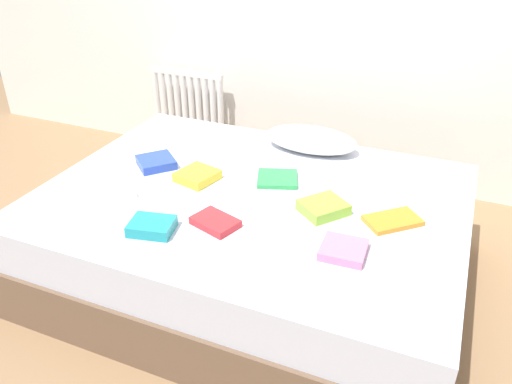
% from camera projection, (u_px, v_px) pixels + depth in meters
% --- Properties ---
extents(ground_plane, '(8.00, 8.00, 0.00)m').
position_uv_depth(ground_plane, '(252.00, 276.00, 2.67)').
color(ground_plane, '#93704C').
extents(bed, '(2.00, 1.50, 0.50)m').
position_uv_depth(bed, '(252.00, 237.00, 2.54)').
color(bed, brown).
rests_on(bed, ground).
extents(radiator, '(0.58, 0.04, 0.56)m').
position_uv_depth(radiator, '(188.00, 108.00, 3.79)').
color(radiator, white).
rests_on(radiator, ground).
extents(pillow, '(0.51, 0.26, 0.13)m').
position_uv_depth(pillow, '(311.00, 139.00, 2.81)').
color(pillow, white).
rests_on(pillow, bed).
extents(textbook_lime, '(0.25, 0.25, 0.05)m').
position_uv_depth(textbook_lime, '(323.00, 207.00, 2.26)').
color(textbook_lime, '#8CC638').
rests_on(textbook_lime, bed).
extents(textbook_white, '(0.28, 0.25, 0.03)m').
position_uv_depth(textbook_white, '(114.00, 189.00, 2.43)').
color(textbook_white, white).
rests_on(textbook_white, bed).
extents(textbook_red, '(0.22, 0.19, 0.03)m').
position_uv_depth(textbook_red, '(215.00, 222.00, 2.17)').
color(textbook_red, red).
rests_on(textbook_red, bed).
extents(textbook_pink, '(0.18, 0.18, 0.04)m').
position_uv_depth(textbook_pink, '(343.00, 250.00, 1.99)').
color(textbook_pink, pink).
rests_on(textbook_pink, bed).
extents(textbook_yellow, '(0.21, 0.22, 0.05)m').
position_uv_depth(textbook_yellow, '(197.00, 176.00, 2.52)').
color(textbook_yellow, yellow).
rests_on(textbook_yellow, bed).
extents(textbook_blue, '(0.25, 0.25, 0.04)m').
position_uv_depth(textbook_blue, '(156.00, 162.00, 2.66)').
color(textbook_blue, '#2847B7').
rests_on(textbook_blue, bed).
extents(textbook_orange, '(0.27, 0.26, 0.02)m').
position_uv_depth(textbook_orange, '(393.00, 221.00, 2.19)').
color(textbook_orange, orange).
rests_on(textbook_orange, bed).
extents(textbook_teal, '(0.21, 0.18, 0.05)m').
position_uv_depth(textbook_teal, '(152.00, 226.00, 2.13)').
color(textbook_teal, teal).
rests_on(textbook_teal, bed).
extents(textbook_green, '(0.25, 0.24, 0.02)m').
position_uv_depth(textbook_green, '(277.00, 179.00, 2.52)').
color(textbook_green, green).
rests_on(textbook_green, bed).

